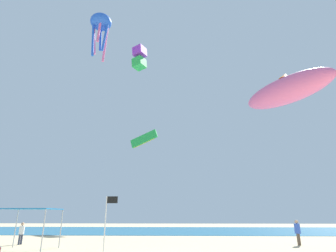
% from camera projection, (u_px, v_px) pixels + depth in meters
% --- Properties ---
extents(ocean_strip, '(110.00, 20.13, 0.03)m').
position_uv_depth(ocean_strip, '(171.00, 230.00, 38.24)').
color(ocean_strip, '#1E6B93').
rests_on(ocean_strip, ground).
extents(canopy_tent, '(3.29, 2.65, 2.54)m').
position_uv_depth(canopy_tent, '(31.00, 211.00, 18.11)').
color(canopy_tent, '#B2B2B7').
rests_on(canopy_tent, ground).
extents(person_near_tent, '(0.38, 0.42, 1.58)m').
position_uv_depth(person_near_tent, '(22.00, 231.00, 20.67)').
color(person_near_tent, '#33384C').
rests_on(person_near_tent, ground).
extents(person_leftmost, '(0.42, 0.42, 1.76)m').
position_uv_depth(person_leftmost, '(297.00, 230.00, 20.22)').
color(person_leftmost, brown).
rests_on(person_leftmost, ground).
extents(banner_flag, '(0.61, 0.06, 3.07)m').
position_uv_depth(banner_flag, '(107.00, 220.00, 14.01)').
color(banner_flag, silver).
rests_on(banner_flag, ground).
extents(kite_octopus_blue, '(2.42, 2.42, 4.96)m').
position_uv_depth(kite_octopus_blue, '(101.00, 24.00, 27.29)').
color(kite_octopus_blue, blue).
extents(kite_parafoil_green, '(4.68, 1.74, 2.93)m').
position_uv_depth(kite_parafoil_green, '(144.00, 139.00, 44.39)').
color(kite_parafoil_green, green).
extents(kite_inflatable_pink, '(7.75, 8.72, 3.53)m').
position_uv_depth(kite_inflatable_pink, '(287.00, 90.00, 25.05)').
color(kite_inflatable_pink, pink).
extents(kite_box_purple, '(1.92, 1.87, 2.96)m').
position_uv_depth(kite_box_purple, '(139.00, 58.00, 34.17)').
color(kite_box_purple, purple).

